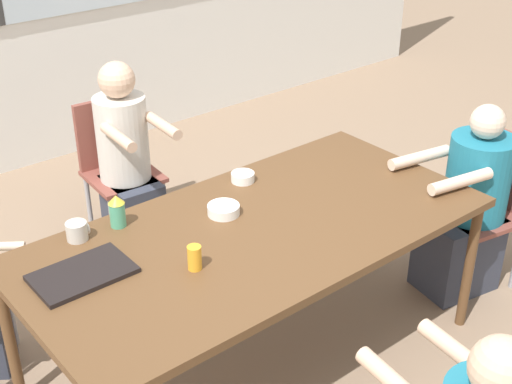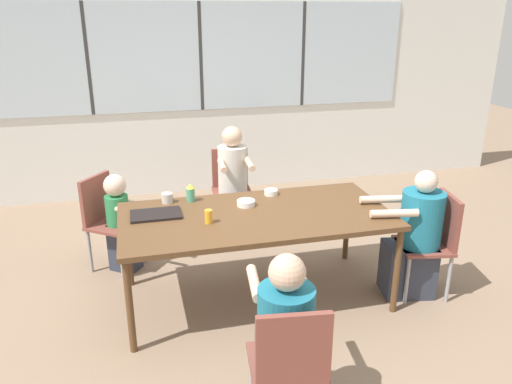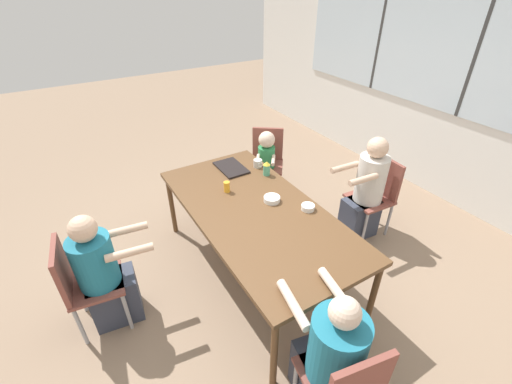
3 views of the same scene
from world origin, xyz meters
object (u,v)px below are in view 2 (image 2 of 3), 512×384
object	(u,v)px
sippy_cup	(190,192)
person_man_blue_shirt	(284,347)
person_toddler	(121,224)
bowl_cereal	(246,203)
chair_for_toddler	(106,214)
coffee_mug	(168,198)
person_woman_green_shirt	(414,241)
chair_for_woman_green_shirt	(435,236)
bowl_white_shallow	(271,192)
chair_for_man_blue_shirt	(290,362)
person_man_teal_shirt	(233,186)
juice_glass	(209,216)
chair_for_man_teal_shirt	(231,182)

from	to	relation	value
sippy_cup	person_man_blue_shirt	bearing A→B (deg)	-80.21
person_toddler	bowl_cereal	world-z (taller)	person_toddler
chair_for_toddler	person_toddler	distance (m)	0.17
chair_for_toddler	coffee_mug	xyz separation A→B (m)	(0.53, -0.46, 0.27)
person_woman_green_shirt	person_man_blue_shirt	size ratio (longest dim) A/B	1.00
chair_for_woman_green_shirt	bowl_white_shallow	xyz separation A→B (m)	(-1.20, 0.65, 0.26)
chair_for_man_blue_shirt	coffee_mug	distance (m)	1.93
person_woman_green_shirt	sippy_cup	xyz separation A→B (m)	(-1.72, 0.63, 0.35)
chair_for_woman_green_shirt	person_man_blue_shirt	distance (m)	1.89
person_man_teal_shirt	sippy_cup	distance (m)	1.08
person_woman_green_shirt	person_man_teal_shirt	world-z (taller)	person_man_teal_shirt
chair_for_man_blue_shirt	person_woman_green_shirt	world-z (taller)	person_woman_green_shirt
person_woman_green_shirt	person_man_teal_shirt	distance (m)	1.93
chair_for_man_blue_shirt	chair_for_toddler	bearing A→B (deg)	120.39
person_man_blue_shirt	juice_glass	xyz separation A→B (m)	(-0.22, 1.19, 0.32)
chair_for_man_blue_shirt	bowl_white_shallow	world-z (taller)	chair_for_man_blue_shirt
chair_for_man_teal_shirt	juice_glass	xyz separation A→B (m)	(-0.48, -1.54, 0.29)
person_toddler	sippy_cup	xyz separation A→B (m)	(0.59, -0.38, 0.38)
chair_for_man_blue_shirt	person_man_blue_shirt	world-z (taller)	person_man_blue_shirt
chair_for_toddler	bowl_white_shallow	world-z (taller)	chair_for_toddler
chair_for_woman_green_shirt	juice_glass	bearing A→B (deg)	94.82
chair_for_man_blue_shirt	sippy_cup	xyz separation A→B (m)	(-0.27, 1.84, 0.31)
chair_for_woman_green_shirt	juice_glass	xyz separation A→B (m)	(-1.81, 0.18, 0.29)
coffee_mug	bowl_cereal	bearing A→B (deg)	-20.22
chair_for_woman_green_shirt	sippy_cup	size ratio (longest dim) A/B	5.68
person_toddler	coffee_mug	bearing A→B (deg)	84.35
chair_for_man_blue_shirt	juice_glass	xyz separation A→B (m)	(-0.20, 1.36, 0.29)
person_man_blue_shirt	person_woman_green_shirt	bearing A→B (deg)	43.48
chair_for_man_teal_shirt	juice_glass	bearing A→B (deg)	76.45
bowl_cereal	person_man_teal_shirt	bearing A→B (deg)	83.66
chair_for_woman_green_shirt	coffee_mug	xyz separation A→B (m)	(-2.07, 0.68, 0.27)
coffee_mug	chair_for_man_teal_shirt	bearing A→B (deg)	54.61
chair_for_man_teal_shirt	person_man_blue_shirt	size ratio (longest dim) A/B	0.81
coffee_mug	juice_glass	xyz separation A→B (m)	(0.26, -0.49, 0.01)
chair_for_man_teal_shirt	bowl_white_shallow	bearing A→B (deg)	100.92
person_woman_green_shirt	person_toddler	world-z (taller)	person_woman_green_shirt
chair_for_man_blue_shirt	person_man_teal_shirt	bearing A→B (deg)	91.66
person_woman_green_shirt	juice_glass	size ratio (longest dim) A/B	10.33
person_toddler	bowl_white_shallow	bearing A→B (deg)	109.51
person_man_blue_shirt	person_man_teal_shirt	world-z (taller)	person_man_teal_shirt
person_man_blue_shirt	juice_glass	world-z (taller)	person_man_blue_shirt
person_woman_green_shirt	chair_for_man_blue_shirt	bearing A→B (deg)	140.35
chair_for_toddler	chair_for_man_teal_shirt	bearing A→B (deg)	151.38
chair_for_man_blue_shirt	person_man_blue_shirt	size ratio (longest dim) A/B	0.81
chair_for_man_teal_shirt	juice_glass	size ratio (longest dim) A/B	8.31
person_man_blue_shirt	person_toddler	world-z (taller)	person_man_blue_shirt
person_man_teal_shirt	sippy_cup	size ratio (longest dim) A/B	7.58
person_man_teal_shirt	person_toddler	size ratio (longest dim) A/B	1.27
chair_for_toddler	sippy_cup	distance (m)	0.91
juice_glass	chair_for_man_blue_shirt	bearing A→B (deg)	-81.76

